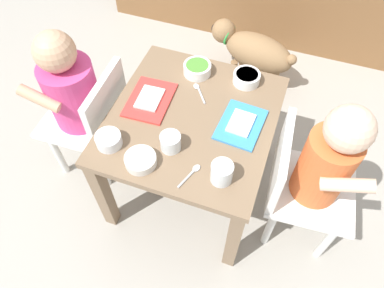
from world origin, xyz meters
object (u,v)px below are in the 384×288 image
(seated_child_left, at_px, (75,94))
(veggie_bowl_near, at_px, (141,160))
(seated_child_right, at_px, (321,166))
(cereal_bowl_left_side, at_px, (109,140))
(dining_table, at_px, (192,131))
(food_tray_right, at_px, (241,124))
(cereal_bowl_right_side, at_px, (197,69))
(food_tray_left, at_px, (150,99))
(water_cup_right, at_px, (171,143))
(veggie_bowl_far, at_px, (247,78))
(spoon_by_right_tray, at_px, (191,174))
(spoon_by_left_tray, at_px, (198,91))
(dog, at_px, (253,50))
(water_cup_left, at_px, (222,173))

(seated_child_left, height_order, veggie_bowl_near, seated_child_left)
(seated_child_right, bearing_deg, cereal_bowl_left_side, -166.78)
(dining_table, xyz_separation_m, food_tray_right, (0.16, 0.02, 0.08))
(cereal_bowl_right_side, bearing_deg, food_tray_right, -40.61)
(seated_child_left, height_order, food_tray_right, seated_child_left)
(food_tray_left, distance_m, water_cup_right, 0.21)
(cereal_bowl_left_side, bearing_deg, cereal_bowl_right_side, 68.97)
(seated_child_right, distance_m, cereal_bowl_right_side, 0.54)
(seated_child_right, xyz_separation_m, veggie_bowl_far, (-0.30, 0.26, 0.03))
(seated_child_right, xyz_separation_m, water_cup_right, (-0.45, -0.10, 0.04))
(seated_child_right, xyz_separation_m, food_tray_left, (-0.59, 0.06, 0.02))
(dining_table, height_order, water_cup_right, water_cup_right)
(dining_table, bearing_deg, food_tray_left, 172.50)
(dining_table, height_order, veggie_bowl_far, veggie_bowl_far)
(food_tray_left, relative_size, spoon_by_right_tray, 2.04)
(seated_child_left, xyz_separation_m, spoon_by_right_tray, (0.50, -0.18, 0.02))
(food_tray_left, distance_m, spoon_by_left_tray, 0.17)
(veggie_bowl_far, distance_m, cereal_bowl_left_side, 0.53)
(veggie_bowl_far, relative_size, cereal_bowl_right_side, 0.95)
(cereal_bowl_left_side, bearing_deg, food_tray_left, 78.09)
(water_cup_right, xyz_separation_m, spoon_by_left_tray, (0.00, 0.25, -0.02))
(spoon_by_left_tray, bearing_deg, spoon_by_right_tray, -74.50)
(dining_table, distance_m, food_tray_right, 0.18)
(dining_table, bearing_deg, veggie_bowl_near, -110.60)
(dog, relative_size, veggie_bowl_near, 4.69)
(veggie_bowl_near, xyz_separation_m, cereal_bowl_left_side, (-0.12, 0.03, 0.01))
(seated_child_right, distance_m, cereal_bowl_left_side, 0.65)
(seated_child_left, xyz_separation_m, veggie_bowl_near, (0.35, -0.20, 0.03))
(seated_child_right, bearing_deg, spoon_by_right_tray, -155.04)
(water_cup_left, bearing_deg, veggie_bowl_near, -173.18)
(food_tray_right, height_order, cereal_bowl_left_side, cereal_bowl_left_side)
(seated_child_right, bearing_deg, water_cup_right, -167.92)
(food_tray_left, bearing_deg, water_cup_left, -33.77)
(dining_table, bearing_deg, seated_child_left, -176.79)
(water_cup_right, xyz_separation_m, cereal_bowl_right_side, (-0.03, 0.34, -0.00))
(food_tray_left, xyz_separation_m, cereal_bowl_left_side, (-0.04, -0.21, 0.02))
(cereal_bowl_right_side, bearing_deg, spoon_by_right_tray, -73.09)
(water_cup_left, xyz_separation_m, veggie_bowl_near, (-0.24, -0.03, -0.01))
(veggie_bowl_far, bearing_deg, water_cup_right, -112.27)
(water_cup_right, distance_m, spoon_by_right_tray, 0.12)
(dog, relative_size, cereal_bowl_left_side, 5.57)
(seated_child_right, bearing_deg, food_tray_left, 174.05)
(dining_table, relative_size, veggie_bowl_far, 6.13)
(seated_child_left, bearing_deg, water_cup_left, -15.91)
(dining_table, height_order, spoon_by_left_tray, spoon_by_left_tray)
(water_cup_right, bearing_deg, veggie_bowl_far, 67.73)
(veggie_bowl_near, distance_m, spoon_by_right_tray, 0.16)
(seated_child_left, xyz_separation_m, dog, (0.50, 0.72, -0.23))
(seated_child_left, distance_m, food_tray_left, 0.28)
(seated_child_right, bearing_deg, veggie_bowl_far, 139.50)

